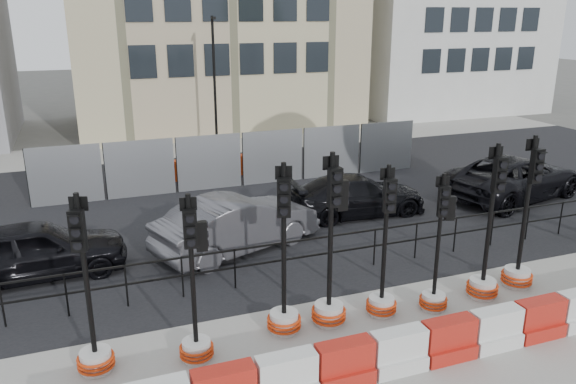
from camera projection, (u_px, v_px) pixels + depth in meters
name	position (u px, v px, depth m)	size (l,w,h in m)	color
ground	(352.00, 295.00, 12.67)	(120.00, 120.00, 0.00)	#51514C
sidewalk_near	(428.00, 370.00, 9.99)	(40.00, 6.00, 0.02)	gray
road	(259.00, 202.00, 18.92)	(40.00, 14.00, 0.03)	black
sidewalk_far	(202.00, 146.00, 26.96)	(40.00, 4.00, 0.02)	gray
kerb_railing	(331.00, 247.00, 13.54)	(18.00, 0.04, 1.00)	black
heras_fencing	(224.00, 164.00, 20.97)	(14.33, 1.72, 2.00)	gray
lamp_post_far	(215.00, 80.00, 25.24)	(0.12, 0.56, 6.00)	black
barrier_row	(423.00, 347.00, 10.06)	(12.55, 0.50, 0.80)	red
traffic_signal_a	(93.00, 337.00, 9.76)	(0.66, 0.66, 3.33)	silver
traffic_signal_b	(196.00, 323.00, 10.07)	(0.63, 0.63, 3.20)	silver
traffic_signal_c	(284.00, 299.00, 11.00)	(0.69, 0.69, 3.49)	silver
traffic_signal_d	(330.00, 285.00, 11.26)	(0.71, 0.71, 3.61)	silver
traffic_signal_e	(383.00, 285.00, 11.66)	(0.64, 0.64, 3.27)	silver
traffic_signal_f	(436.00, 279.00, 11.85)	(0.60, 0.60, 3.03)	silver
traffic_signal_g	(485.00, 267.00, 12.36)	(0.70, 0.70, 3.53)	silver
traffic_signal_h	(520.00, 257.00, 12.87)	(0.71, 0.71, 3.58)	silver
car_a	(36.00, 250.00, 13.35)	(4.24, 1.90, 1.41)	black
car_b	(237.00, 223.00, 14.89)	(4.84, 3.09, 1.51)	#49494E
car_c	(357.00, 195.00, 17.57)	(4.49, 1.97, 1.29)	black
car_d	(514.00, 177.00, 19.16)	(5.76, 3.63, 1.48)	black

